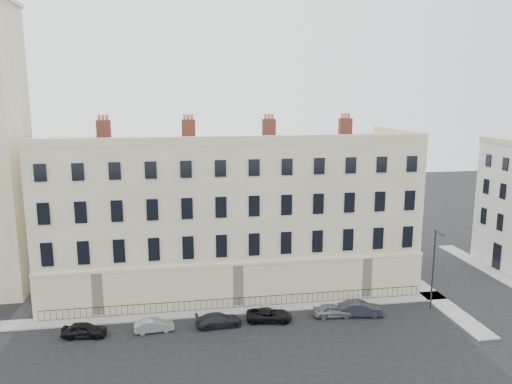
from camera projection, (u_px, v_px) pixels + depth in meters
ground at (319, 330)px, 41.70m from camera, size 160.00×160.00×0.00m
terrace at (230, 213)px, 50.89m from camera, size 36.22×12.22×17.00m
pavement_terrace at (196, 313)px, 44.91m from camera, size 48.00×2.00×0.12m
pavement_east_return at (418, 285)px, 51.54m from camera, size 2.00×24.00×0.12m
pavement_adjacent at (493, 272)px, 55.10m from camera, size 2.00×20.00×0.12m
railings at (239, 303)px, 45.85m from camera, size 35.00×0.04×0.96m
car_a at (84, 330)px, 40.41m from camera, size 3.70×1.80×1.22m
car_b at (154, 325)px, 41.39m from camera, size 3.34×1.41×1.07m
car_c at (219, 320)px, 42.30m from camera, size 4.04×1.90×1.14m
car_d at (269, 315)px, 43.29m from camera, size 4.23×2.47×1.11m
car_e at (333, 310)px, 44.13m from camera, size 3.54×1.66×1.17m
car_f at (360, 309)px, 44.31m from camera, size 4.15×1.98×1.31m
streetlamp at (434, 266)px, 45.09m from camera, size 0.32×1.62×7.51m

